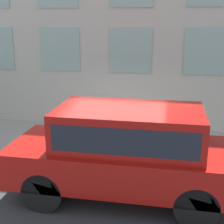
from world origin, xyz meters
TOP-DOWN VIEW (x-y plane):
  - ground_plane at (0.00, 0.00)m, footprint 80.00×80.00m
  - sidewalk at (1.50, 0.00)m, footprint 3.00×60.00m
  - fire_hydrant at (0.52, -0.25)m, footprint 0.28×0.41m
  - person at (0.57, 0.55)m, footprint 0.39×0.26m
  - parked_truck_red_near at (-1.27, -0.48)m, footprint 1.93×4.75m

SIDE VIEW (x-z plane):
  - ground_plane at x=0.00m, z-range 0.00..0.00m
  - sidewalk at x=1.50m, z-range 0.00..0.14m
  - fire_hydrant at x=0.52m, z-range 0.15..0.91m
  - person at x=0.57m, z-range 0.30..1.90m
  - parked_truck_red_near at x=-1.27m, z-range 0.15..2.12m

